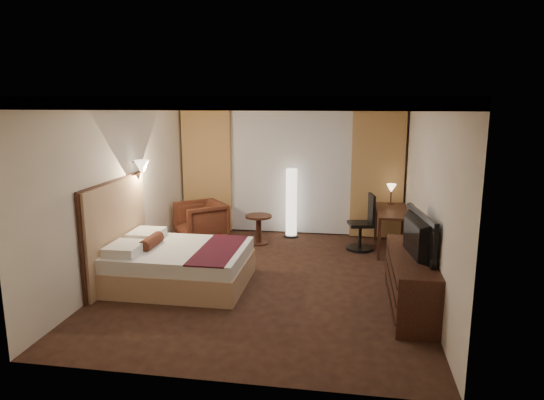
% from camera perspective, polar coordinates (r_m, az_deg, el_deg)
% --- Properties ---
extents(floor, '(4.50, 5.50, 0.01)m').
position_cam_1_polar(floor, '(7.44, -0.50, -9.33)').
color(floor, black).
rests_on(floor, ground).
extents(ceiling, '(4.50, 5.50, 0.01)m').
position_cam_1_polar(ceiling, '(6.94, -0.54, 11.95)').
color(ceiling, white).
rests_on(ceiling, back_wall).
extents(back_wall, '(4.50, 0.02, 2.70)m').
position_cam_1_polar(back_wall, '(9.75, 2.23, 3.92)').
color(back_wall, white).
rests_on(back_wall, floor).
extents(left_wall, '(0.02, 5.50, 2.70)m').
position_cam_1_polar(left_wall, '(7.77, -17.12, 1.40)').
color(left_wall, white).
rests_on(left_wall, floor).
extents(right_wall, '(0.02, 5.50, 2.70)m').
position_cam_1_polar(right_wall, '(7.05, 17.82, 0.34)').
color(right_wall, white).
rests_on(right_wall, floor).
extents(crown_molding, '(4.50, 5.50, 0.12)m').
position_cam_1_polar(crown_molding, '(6.94, -0.54, 11.46)').
color(crown_molding, black).
rests_on(crown_molding, ceiling).
extents(soffit, '(4.50, 0.50, 0.20)m').
position_cam_1_polar(soffit, '(9.41, 2.10, 11.28)').
color(soffit, white).
rests_on(soffit, ceiling).
extents(curtain_sheer, '(2.48, 0.04, 2.45)m').
position_cam_1_polar(curtain_sheer, '(9.69, 2.17, 3.27)').
color(curtain_sheer, silver).
rests_on(curtain_sheer, back_wall).
extents(curtain_left_drape, '(1.00, 0.14, 2.45)m').
position_cam_1_polar(curtain_left_drape, '(9.98, -7.62, 3.43)').
color(curtain_left_drape, tan).
rests_on(curtain_left_drape, back_wall).
extents(curtain_right_drape, '(1.00, 0.14, 2.45)m').
position_cam_1_polar(curtain_right_drape, '(9.57, 12.29, 2.91)').
color(curtain_right_drape, tan).
rests_on(curtain_right_drape, back_wall).
extents(wall_sconce, '(0.24, 0.24, 0.24)m').
position_cam_1_polar(wall_sconce, '(7.98, -15.05, 3.75)').
color(wall_sconce, white).
rests_on(wall_sconce, left_wall).
extents(bed, '(1.92, 1.50, 0.56)m').
position_cam_1_polar(bed, '(7.29, -10.67, -7.62)').
color(bed, white).
rests_on(bed, floor).
extents(headboard, '(0.12, 1.80, 1.50)m').
position_cam_1_polar(headboard, '(7.54, -17.79, -3.63)').
color(headboard, tan).
rests_on(headboard, floor).
extents(armchair, '(1.12, 1.13, 0.85)m').
position_cam_1_polar(armchair, '(9.33, -8.39, -2.35)').
color(armchair, '#4A2016').
rests_on(armchair, floor).
extents(side_table, '(0.50, 0.50, 0.55)m').
position_cam_1_polar(side_table, '(9.13, -1.58, -3.49)').
color(side_table, black).
rests_on(side_table, floor).
extents(floor_lamp, '(0.29, 0.29, 1.37)m').
position_cam_1_polar(floor_lamp, '(9.51, 2.29, -0.34)').
color(floor_lamp, white).
rests_on(floor_lamp, floor).
extents(desk, '(0.55, 1.29, 0.75)m').
position_cam_1_polar(desk, '(8.97, 13.89, -3.46)').
color(desk, black).
rests_on(desk, floor).
extents(desk_lamp, '(0.18, 0.18, 0.34)m').
position_cam_1_polar(desk_lamp, '(9.34, 13.82, 0.56)').
color(desk_lamp, '#FFD899').
rests_on(desk_lamp, desk).
extents(office_chair, '(0.58, 0.58, 1.03)m').
position_cam_1_polar(office_chair, '(8.86, 10.38, -2.57)').
color(office_chair, black).
rests_on(office_chair, floor).
extents(dresser, '(0.50, 1.87, 0.73)m').
position_cam_1_polar(dresser, '(6.62, 15.97, -9.17)').
color(dresser, black).
rests_on(dresser, floor).
extents(television, '(0.85, 1.27, 0.16)m').
position_cam_1_polar(television, '(6.40, 16.06, -3.27)').
color(television, black).
rests_on(television, dresser).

